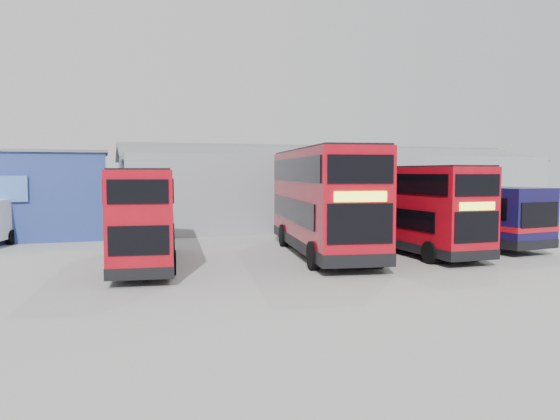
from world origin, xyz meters
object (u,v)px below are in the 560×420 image
(double_decker_left, at_px, (145,217))
(double_decker_right, at_px, (410,209))
(single_decker_blue, at_px, (451,214))
(office_block, at_px, (1,194))
(maintenance_shed, at_px, (328,189))
(double_decker_centre, at_px, (322,202))

(double_decker_left, bearing_deg, double_decker_right, -173.54)
(single_decker_blue, bearing_deg, office_block, -30.19)
(double_decker_left, bearing_deg, single_decker_blue, -165.27)
(office_block, bearing_deg, single_decker_blue, -23.57)
(double_decker_left, relative_size, single_decker_blue, 0.82)
(double_decker_left, xyz_separation_m, single_decker_blue, (16.59, 2.39, -0.44))
(maintenance_shed, bearing_deg, double_decker_centre, -113.82)
(maintenance_shed, xyz_separation_m, double_decker_right, (-1.93, -14.92, -0.52))
(double_decker_left, height_order, double_decker_centre, double_decker_centre)
(double_decker_centre, bearing_deg, double_decker_right, 1.23)
(maintenance_shed, height_order, double_decker_centre, maintenance_shed)
(maintenance_shed, xyz_separation_m, double_decker_left, (-14.51, -14.90, -0.60))
(double_decker_right, relative_size, single_decker_blue, 0.84)
(double_decker_centre, bearing_deg, single_decker_blue, 20.90)
(double_decker_centre, distance_m, single_decker_blue, 8.65)
(double_decker_left, distance_m, double_decker_right, 12.59)
(office_block, xyz_separation_m, maintenance_shed, (22.00, 2.01, 0.02))
(double_decker_centre, height_order, double_decker_right, double_decker_centre)
(maintenance_shed, xyz_separation_m, double_decker_centre, (-6.33, -14.35, -0.13))
(double_decker_right, bearing_deg, office_block, 146.66)
(office_block, height_order, double_decker_centre, office_block)
(maintenance_shed, relative_size, double_decker_left, 3.14)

